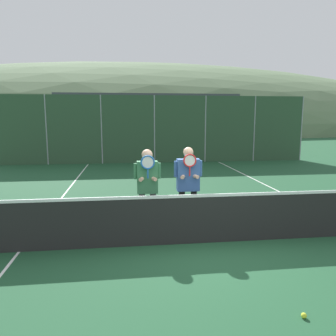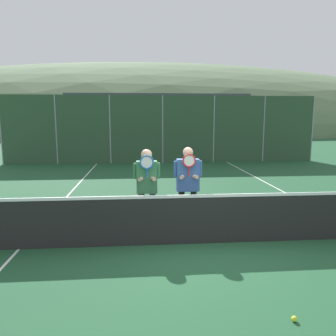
# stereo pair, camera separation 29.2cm
# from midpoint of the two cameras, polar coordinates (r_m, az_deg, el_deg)

# --- Properties ---
(ground_plane) EXTENTS (120.00, 120.00, 0.00)m
(ground_plane) POSITION_cam_midpoint_polar(r_m,az_deg,el_deg) (6.51, 5.13, -12.84)
(ground_plane) COLOR #1E4C2D
(hill_distant) EXTENTS (122.17, 67.87, 23.75)m
(hill_distant) POSITION_cam_midpoint_polar(r_m,az_deg,el_deg) (66.91, -6.16, 6.84)
(hill_distant) COLOR #5B7551
(hill_distant) RESTS_ON ground_plane
(clubhouse_building) EXTENTS (13.09, 5.50, 4.02)m
(clubhouse_building) POSITION_cam_midpoint_polar(r_m,az_deg,el_deg) (26.04, -4.01, 8.10)
(clubhouse_building) COLOR tan
(clubhouse_building) RESTS_ON ground_plane
(fence_back) EXTENTS (16.39, 0.06, 3.50)m
(fence_back) POSITION_cam_midpoint_polar(r_m,az_deg,el_deg) (17.21, -2.86, 6.73)
(fence_back) COLOR gray
(fence_back) RESTS_ON ground_plane
(tennis_net) EXTENTS (9.24, 0.09, 1.07)m
(tennis_net) POSITION_cam_midpoint_polar(r_m,az_deg,el_deg) (6.35, 5.19, -8.66)
(tennis_net) COLOR gray
(tennis_net) RESTS_ON ground_plane
(court_line_left_sideline) EXTENTS (0.05, 16.00, 0.01)m
(court_line_left_sideline) POSITION_cam_midpoint_polar(r_m,az_deg,el_deg) (9.46, -19.99, -6.36)
(court_line_left_sideline) COLOR white
(court_line_left_sideline) RESTS_ON ground_plane
(court_line_right_sideline) EXTENTS (0.05, 16.00, 0.01)m
(court_line_right_sideline) POSITION_cam_midpoint_polar(r_m,az_deg,el_deg) (10.38, 20.33, -5.05)
(court_line_right_sideline) COLOR white
(court_line_right_sideline) RESTS_ON ground_plane
(player_leftmost) EXTENTS (0.56, 0.34, 1.75)m
(player_leftmost) POSITION_cam_midpoint_polar(r_m,az_deg,el_deg) (6.82, -4.84, -2.66)
(player_leftmost) COLOR #56565B
(player_leftmost) RESTS_ON ground_plane
(player_center_left) EXTENTS (0.60, 0.34, 1.78)m
(player_center_left) POSITION_cam_midpoint_polar(r_m,az_deg,el_deg) (6.94, 2.31, -2.31)
(player_center_left) COLOR black
(player_center_left) RESTS_ON ground_plane
(car_far_left) EXTENTS (4.10, 2.10, 1.76)m
(car_far_left) POSITION_cam_midpoint_polar(r_m,az_deg,el_deg) (20.52, -15.81, 4.39)
(car_far_left) COLOR navy
(car_far_left) RESTS_ON ground_plane
(car_left_of_center) EXTENTS (4.49, 1.94, 1.71)m
(car_left_of_center) POSITION_cam_midpoint_polar(r_m,az_deg,el_deg) (19.93, -2.10, 4.54)
(car_left_of_center) COLOR silver
(car_left_of_center) RESTS_ON ground_plane
(car_center) EXTENTS (4.55, 1.91, 1.77)m
(car_center) POSITION_cam_midpoint_polar(r_m,az_deg,el_deg) (21.41, 11.42, 4.74)
(car_center) COLOR navy
(car_center) RESTS_ON ground_plane
(tennis_ball_on_court) EXTENTS (0.07, 0.07, 0.07)m
(tennis_ball_on_court) POSITION_cam_midpoint_polar(r_m,az_deg,el_deg) (4.59, 20.77, -22.91)
(tennis_ball_on_court) COLOR #CCDB33
(tennis_ball_on_court) RESTS_ON ground_plane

